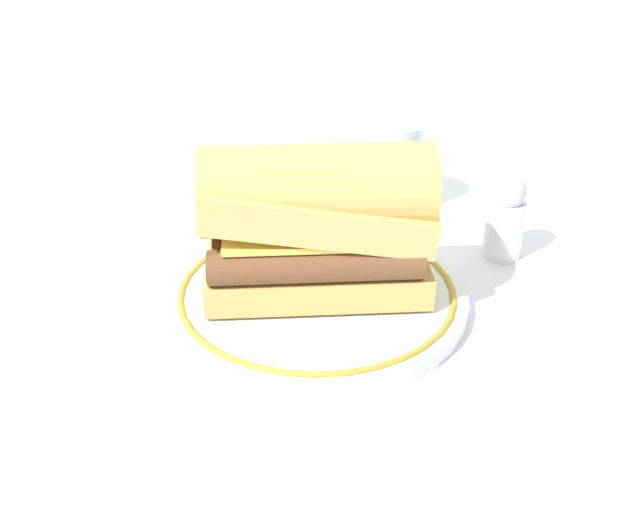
% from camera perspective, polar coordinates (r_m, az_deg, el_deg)
% --- Properties ---
extents(ground_plane, '(1.50, 1.50, 0.00)m').
position_cam_1_polar(ground_plane, '(0.59, -0.29, -5.29)').
color(ground_plane, white).
extents(plate, '(0.25, 0.25, 0.01)m').
position_cam_1_polar(plate, '(0.62, -0.00, -3.02)').
color(plate, white).
rests_on(plate, ground_plane).
extents(sausage_sandwich, '(0.19, 0.10, 0.12)m').
position_cam_1_polar(sausage_sandwich, '(0.58, 0.00, 2.83)').
color(sausage_sandwich, tan).
rests_on(sausage_sandwich, plate).
extents(drinking_glass, '(0.06, 0.06, 0.09)m').
position_cam_1_polar(drinking_glass, '(0.77, 5.63, 6.57)').
color(drinking_glass, silver).
rests_on(drinking_glass, ground_plane).
extents(salt_shaker, '(0.04, 0.04, 0.08)m').
position_cam_1_polar(salt_shaker, '(0.69, 14.21, 2.94)').
color(salt_shaker, white).
rests_on(salt_shaker, ground_plane).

